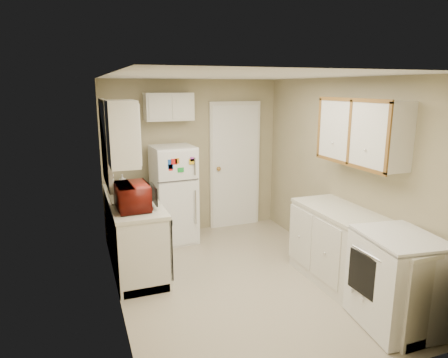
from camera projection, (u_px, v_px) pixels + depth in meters
name	position (u px, v px, depth m)	size (l,w,h in m)	color
floor	(238.00, 280.00, 4.84)	(3.80, 3.80, 0.00)	beige
ceiling	(240.00, 76.00, 4.29)	(3.80, 3.80, 0.00)	white
wall_left	(113.00, 195.00, 4.09)	(3.80, 3.80, 0.00)	tan
wall_right	(341.00, 175.00, 5.04)	(3.80, 3.80, 0.00)	tan
wall_back	(193.00, 157.00, 6.30)	(2.80, 2.80, 0.00)	tan
wall_front	(342.00, 244.00, 2.83)	(2.80, 2.80, 0.00)	tan
left_counter	(134.00, 232.00, 5.18)	(0.60, 1.80, 0.90)	silver
dishwasher	(166.00, 242.00, 4.72)	(0.03, 0.58, 0.72)	black
sink	(131.00, 198.00, 5.22)	(0.54, 0.74, 0.16)	gray
microwave	(133.00, 196.00, 4.61)	(0.30, 0.53, 0.36)	maroon
soap_bottle	(123.00, 181.00, 5.55)	(0.09, 0.09, 0.20)	beige
window_blinds	(106.00, 143.00, 4.97)	(0.10, 0.98, 1.08)	silver
upper_cabinet_left	(122.00, 134.00, 4.20)	(0.30, 0.45, 0.70)	silver
refrigerator	(174.00, 195.00, 5.92)	(0.60, 0.58, 1.45)	white
cabinet_over_fridge	(169.00, 107.00, 5.84)	(0.70, 0.30, 0.40)	silver
interior_door	(235.00, 166.00, 6.54)	(0.86, 0.06, 2.08)	white
right_counter	(359.00, 258.00, 4.38)	(0.60, 2.00, 0.90)	silver
stove	(396.00, 281.00, 3.82)	(0.63, 0.78, 0.95)	white
upper_cabinet_right	(362.00, 132.00, 4.40)	(0.30, 1.20, 0.70)	silver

